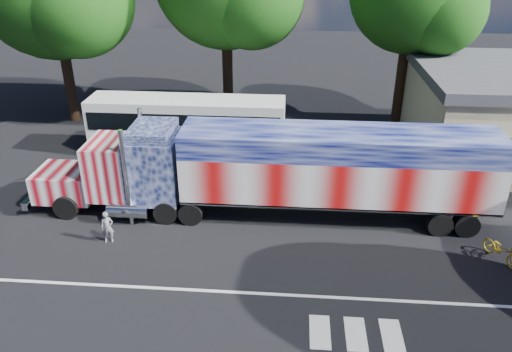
# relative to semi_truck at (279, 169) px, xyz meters

# --- Properties ---
(ground) EXTENTS (100.00, 100.00, 0.00)m
(ground) POSITION_rel_semi_truck_xyz_m (-1.05, -2.83, -2.38)
(ground) COLOR black
(lane_markings) EXTENTS (30.00, 2.67, 0.01)m
(lane_markings) POSITION_rel_semi_truck_xyz_m (0.66, -6.60, -2.37)
(lane_markings) COLOR silver
(lane_markings) RESTS_ON ground
(semi_truck) EXTENTS (21.68, 3.42, 4.62)m
(semi_truck) POSITION_rel_semi_truck_xyz_m (0.00, 0.00, 0.00)
(semi_truck) COLOR black
(semi_truck) RESTS_ON ground
(coach_bus) EXTENTS (11.51, 2.68, 3.35)m
(coach_bus) POSITION_rel_semi_truck_xyz_m (-5.67, 6.90, -0.64)
(coach_bus) COLOR silver
(coach_bus) RESTS_ON ground
(woman) EXTENTS (0.61, 0.50, 1.46)m
(woman) POSITION_rel_semi_truck_xyz_m (-7.21, -2.91, -1.65)
(woman) COLOR slate
(woman) RESTS_ON ground
(bicycle) EXTENTS (1.45, 1.97, 0.99)m
(bicycle) POSITION_rel_semi_truck_xyz_m (9.25, -2.96, -1.88)
(bicycle) COLOR gold
(bicycle) RESTS_ON ground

